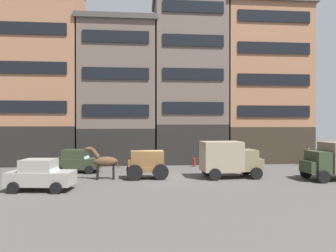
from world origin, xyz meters
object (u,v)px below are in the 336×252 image
Objects in this scene: draft_horse at (104,161)px; sedan_parked_curb at (77,161)px; sedan_dark at (41,175)px; delivery_truck_far at (336,159)px; pedestrian_officer at (308,155)px; cargo_wagon at (146,163)px; fire_hydrant_curbside at (194,162)px; delivery_truck_near at (229,158)px.

draft_horse is 4.19m from sedan_parked_curb.
draft_horse is 0.61× the size of sedan_dark.
pedestrian_officer is at bearing 74.06° from delivery_truck_far.
delivery_truck_far is at bearing -105.94° from pedestrian_officer.
cargo_wagon is 7.28m from fire_hydrant_curbside.
cargo_wagon is 5.97m from delivery_truck_near.
draft_horse is (-2.95, -0.00, 0.12)m from cargo_wagon.
delivery_truck_near is 10.67m from pedestrian_officer.
pedestrian_officer is (21.31, 8.61, 0.07)m from sedan_dark.
delivery_truck_near is (8.91, -0.14, 0.15)m from draft_horse.
delivery_truck_far is (16.07, -1.66, 0.15)m from draft_horse.
fire_hydrant_curbside is at bearing 37.61° from draft_horse.
cargo_wagon is 3.59× the size of fire_hydrant_curbside.
cargo_wagon reaches higher than sedan_dark.
sedan_parked_curb is (-2.56, 3.30, -0.36)m from draft_horse.
draft_horse is 18.84m from pedestrian_officer.
delivery_truck_near reaches higher than fire_hydrant_curbside.
draft_horse is at bearing 174.12° from delivery_truck_far.
delivery_truck_near reaches higher than cargo_wagon.
delivery_truck_near is at bearing -149.20° from pedestrian_officer.
cargo_wagon is 0.67× the size of delivery_truck_far.
pedestrian_officer is at bearing 16.42° from draft_horse.
cargo_wagon reaches higher than sedan_parked_curb.
delivery_truck_near is (5.96, -0.14, 0.28)m from cargo_wagon.
fire_hydrant_curbside is (4.46, 5.71, -0.72)m from cargo_wagon.
pedestrian_officer is (1.99, 6.98, -0.44)m from delivery_truck_far.
sedan_parked_curb reaches higher than pedestrian_officer.
cargo_wagon is at bearing 0.06° from draft_horse.
sedan_parked_curb is 10.27m from fire_hydrant_curbside.
draft_horse is at bearing -52.15° from sedan_parked_curb.
fire_hydrant_curbside is at bearing 13.57° from sedan_parked_curb.
sedan_dark is at bearing -134.59° from draft_horse.
sedan_dark is 13.95m from fire_hydrant_curbside.
sedan_dark and sedan_parked_curb have the same top height.
draft_horse is at bearing 45.41° from sedan_dark.
draft_horse is 0.61× the size of sedan_parked_curb.
draft_horse reaches higher than fire_hydrant_curbside.
delivery_truck_far reaches higher than sedan_parked_curb.
delivery_truck_far is at bearing -40.37° from fire_hydrant_curbside.
cargo_wagon is 1.27× the size of draft_horse.
draft_horse reaches higher than sedan_dark.
delivery_truck_near is at bearing -1.35° from cargo_wagon.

